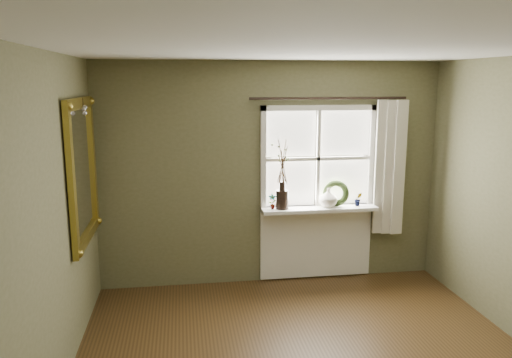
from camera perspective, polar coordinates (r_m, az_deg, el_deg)
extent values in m
plane|color=silver|center=(3.53, 8.63, 14.69)|extent=(4.50, 4.50, 0.00)
cube|color=#636241|center=(5.86, 1.67, 0.60)|extent=(4.00, 0.10, 2.60)
cube|color=#636241|center=(3.69, -24.45, -6.83)|extent=(0.10, 4.50, 2.60)
cube|color=white|center=(6.00, 6.97, -3.25)|extent=(1.36, 0.06, 0.06)
cube|color=white|center=(5.82, 7.25, 8.08)|extent=(1.36, 0.06, 0.06)
cube|color=white|center=(5.74, 0.84, 2.20)|extent=(0.06, 0.06, 1.24)
cube|color=white|center=(6.09, 13.02, 2.42)|extent=(0.06, 0.06, 1.24)
cube|color=white|center=(5.88, 7.11, 2.33)|extent=(1.24, 0.05, 0.04)
cube|color=white|center=(5.88, 7.11, 2.33)|extent=(0.04, 0.05, 1.12)
cube|color=white|center=(5.79, 4.00, 5.19)|extent=(0.59, 0.01, 0.53)
cube|color=white|center=(5.96, 10.14, 5.22)|extent=(0.59, 0.01, 0.53)
cube|color=white|center=(5.88, 3.92, -0.54)|extent=(0.59, 0.01, 0.53)
cube|color=white|center=(6.05, 9.95, -0.35)|extent=(0.59, 0.01, 0.53)
cube|color=white|center=(5.90, 7.23, -3.40)|extent=(1.36, 0.26, 0.04)
cube|color=white|center=(6.13, 6.85, -7.13)|extent=(1.36, 0.04, 0.88)
cylinder|color=black|center=(5.77, 3.00, -2.34)|extent=(0.15, 0.15, 0.22)
imported|color=silver|center=(5.90, 8.26, -2.11)|extent=(0.23, 0.23, 0.22)
torus|color=#2F411D|center=(5.97, 9.10, -1.93)|extent=(0.34, 0.24, 0.32)
imported|color=#2F411D|center=(5.75, 1.88, -2.59)|extent=(0.09, 0.07, 0.18)
imported|color=#2F411D|center=(6.02, 11.60, -2.25)|extent=(0.10, 0.08, 0.16)
cube|color=beige|center=(6.09, 14.94, 1.25)|extent=(0.36, 0.12, 1.59)
cylinder|color=black|center=(5.79, 8.38, 9.12)|extent=(1.84, 0.03, 0.03)
cube|color=white|center=(5.02, -19.26, 0.84)|extent=(0.02, 0.96, 1.18)
cube|color=olive|center=(4.95, -19.63, 8.15)|extent=(0.05, 1.16, 0.10)
cube|color=olive|center=(5.16, -18.70, -6.15)|extent=(0.05, 1.16, 0.10)
cube|color=olive|center=(4.51, -20.35, -0.34)|extent=(0.05, 0.10, 1.18)
cube|color=olive|center=(5.53, -18.18, 1.82)|extent=(0.05, 0.10, 1.18)
sphere|color=silver|center=(4.91, -19.08, 7.59)|extent=(0.04, 0.04, 0.04)
sphere|color=silver|center=(4.94, -18.99, 7.15)|extent=(0.04, 0.04, 0.04)
sphere|color=silver|center=(4.97, -18.96, 7.75)|extent=(0.04, 0.04, 0.04)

